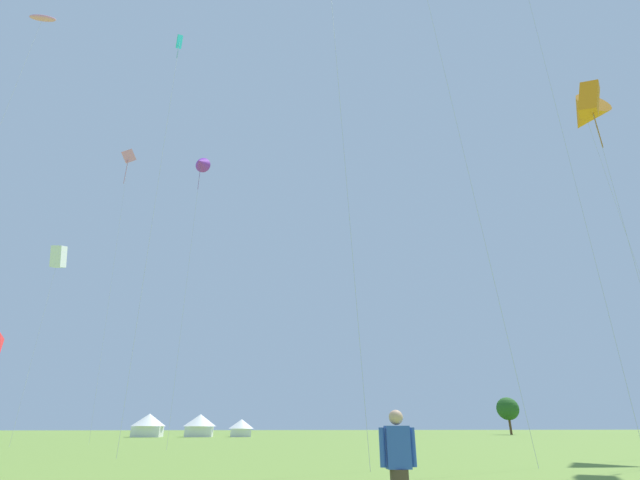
% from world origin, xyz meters
% --- Properties ---
extents(kite_purple_delta, '(1.65, 1.68, 23.99)m').
position_xyz_m(kite_purple_delta, '(-10.57, 33.16, 23.16)').
color(kite_purple_delta, purple).
rests_on(kite_purple_delta, ground).
extents(kite_orange_box, '(2.22, 2.02, 22.94)m').
position_xyz_m(kite_orange_box, '(16.30, 18.87, 21.73)').
color(kite_orange_box, orange).
rests_on(kite_orange_box, ground).
extents(kite_white_box, '(1.23, 2.87, 17.31)m').
position_xyz_m(kite_white_box, '(-23.59, 40.38, 16.19)').
color(kite_white_box, white).
rests_on(kite_white_box, ground).
extents(kite_pink_parafoil, '(2.36, 2.89, 37.62)m').
position_xyz_m(kite_pink_parafoil, '(-26.52, 32.36, 37.03)').
color(kite_pink_parafoil, pink).
rests_on(kite_pink_parafoil, ground).
extents(kite_pink_diamond, '(2.22, 1.36, 31.32)m').
position_xyz_m(kite_pink_diamond, '(-20.44, 44.63, 29.27)').
color(kite_pink_diamond, pink).
rests_on(kite_pink_diamond, ground).
extents(kite_orange_delta, '(2.95, 3.44, 27.77)m').
position_xyz_m(kite_orange_delta, '(21.85, 25.14, 25.92)').
color(kite_orange_delta, orange).
rests_on(kite_orange_delta, ground).
extents(kite_cyan_diamond, '(0.93, 2.92, 30.48)m').
position_xyz_m(kite_cyan_diamond, '(-12.19, 25.78, 27.75)').
color(kite_cyan_diamond, '#1EB7CC').
rests_on(kite_cyan_diamond, ground).
extents(person_spectator, '(0.57, 0.28, 1.73)m').
position_xyz_m(person_spectator, '(-2.88, 4.95, 0.85)').
color(person_spectator, '#473828').
rests_on(person_spectator, ground).
extents(festival_tent_left, '(5.00, 5.00, 3.25)m').
position_xyz_m(festival_tent_left, '(-19.77, 73.30, 1.80)').
color(festival_tent_left, white).
rests_on(festival_tent_left, ground).
extents(festival_tent_center, '(4.91, 4.91, 3.19)m').
position_xyz_m(festival_tent_center, '(-12.27, 73.30, 1.77)').
color(festival_tent_center, white).
rests_on(festival_tent_center, ground).
extents(festival_tent_right, '(3.84, 3.84, 2.49)m').
position_xyz_m(festival_tent_right, '(-6.01, 73.30, 1.38)').
color(festival_tent_right, white).
rests_on(festival_tent_right, ground).
extents(tree_distant_left, '(4.15, 4.15, 6.69)m').
position_xyz_m(tree_distant_left, '(44.35, 83.46, 4.59)').
color(tree_distant_left, brown).
rests_on(tree_distant_left, ground).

